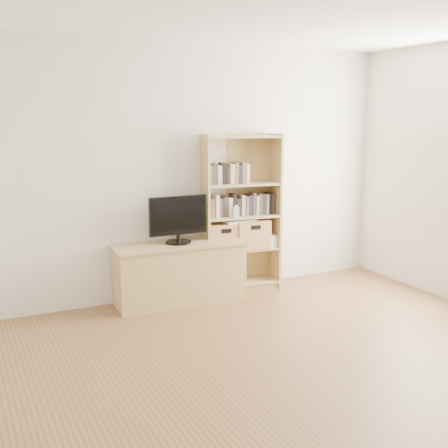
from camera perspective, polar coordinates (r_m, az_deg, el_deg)
floor at (r=4.15m, az=11.56°, el=-16.22°), size 4.50×5.00×0.01m
back_wall at (r=5.89m, az=-2.99°, el=5.31°), size 4.50×0.02×2.60m
tv_stand at (r=5.75m, az=-4.60°, el=-5.06°), size 1.32×0.56×0.59m
bookshelf at (r=6.02m, az=1.75°, el=1.07°), size 0.87×0.39×1.69m
television at (r=5.62m, az=-4.69°, el=0.42°), size 0.60×0.05×0.47m
books_row_mid at (r=6.02m, az=1.68°, el=1.86°), size 0.75×0.23×0.20m
books_row_upper at (r=5.91m, az=0.01°, el=5.04°), size 0.37×0.15×0.19m
baby_monitor at (r=5.89m, az=1.24°, el=1.21°), size 0.06×0.05×0.11m
basket_left at (r=5.98m, az=-0.25°, el=-1.25°), size 0.38×0.32×0.29m
basket_right at (r=6.09m, az=2.65°, el=-0.95°), size 0.40×0.34×0.31m
laptop at (r=6.00m, az=1.40°, el=0.35°), size 0.35×0.25×0.03m
magazine_stack at (r=6.19m, az=4.25°, el=-1.71°), size 0.18×0.25×0.11m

